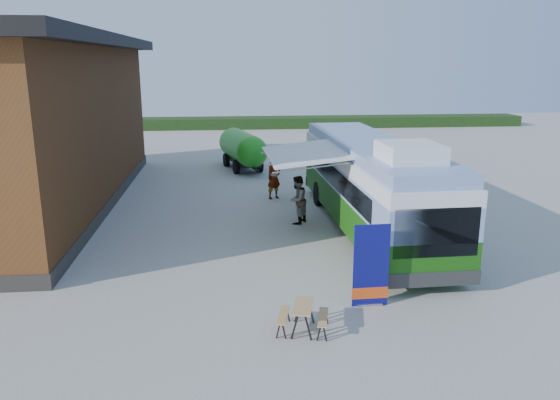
{
  "coord_description": "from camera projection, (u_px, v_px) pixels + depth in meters",
  "views": [
    {
      "loc": [
        -1.39,
        -15.16,
        6.45
      ],
      "look_at": [
        0.59,
        4.3,
        1.4
      ],
      "focal_mm": 35.0,
      "sensor_mm": 36.0,
      "label": 1
    }
  ],
  "objects": [
    {
      "name": "ground",
      "position": [
        275.0,
        281.0,
        16.35
      ],
      "size": [
        100.0,
        100.0,
        0.0
      ],
      "primitive_type": "plane",
      "color": "#BCB7AD",
      "rests_on": "ground"
    },
    {
      "name": "barn",
      "position": [
        17.0,
        126.0,
        24.05
      ],
      "size": [
        9.6,
        21.2,
        7.5
      ],
      "color": "brown",
      "rests_on": "ground"
    },
    {
      "name": "hedge",
      "position": [
        320.0,
        122.0,
        53.61
      ],
      "size": [
        40.0,
        3.0,
        1.0
      ],
      "primitive_type": "cube",
      "color": "#264419",
      "rests_on": "ground"
    },
    {
      "name": "bus",
      "position": [
        370.0,
        182.0,
        20.9
      ],
      "size": [
        3.05,
        13.04,
        3.99
      ],
      "rotation": [
        0.0,
        0.0,
        0.02
      ],
      "color": "#276F12",
      "rests_on": "ground"
    },
    {
      "name": "awning",
      "position": [
        311.0,
        158.0,
        20.3
      ],
      "size": [
        3.1,
        4.9,
        0.56
      ],
      "rotation": [
        0.0,
        0.0,
        0.02
      ],
      "color": "white",
      "rests_on": "ground"
    },
    {
      "name": "banner",
      "position": [
        371.0,
        273.0,
        14.5
      ],
      "size": [
        1.0,
        0.2,
        2.29
      ],
      "rotation": [
        0.0,
        0.0,
        0.02
      ],
      "color": "navy",
      "rests_on": "ground"
    },
    {
      "name": "picnic_table",
      "position": [
        303.0,
        312.0,
        13.24
      ],
      "size": [
        1.39,
        1.3,
        0.68
      ],
      "rotation": [
        0.0,
        0.0,
        -0.22
      ],
      "color": "tan",
      "rests_on": "ground"
    },
    {
      "name": "person_a",
      "position": [
        274.0,
        178.0,
        25.85
      ],
      "size": [
        0.88,
        0.78,
        2.01
      ],
      "primitive_type": "imported",
      "rotation": [
        0.0,
        0.0,
        0.52
      ],
      "color": "#999999",
      "rests_on": "ground"
    },
    {
      "name": "person_b",
      "position": [
        297.0,
        200.0,
        21.9
      ],
      "size": [
        1.16,
        1.2,
        1.96
      ],
      "primitive_type": "imported",
      "rotation": [
        0.0,
        0.0,
        -2.2
      ],
      "color": "#999999",
      "rests_on": "ground"
    },
    {
      "name": "slurry_tanker",
      "position": [
        242.0,
        148.0,
        32.75
      ],
      "size": [
        2.77,
        6.04,
        2.28
      ],
      "rotation": [
        0.0,
        0.0,
        0.24
      ],
      "color": "#239C1C",
      "rests_on": "ground"
    }
  ]
}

